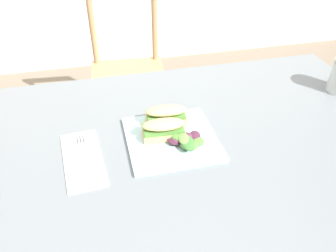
% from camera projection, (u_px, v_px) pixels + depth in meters
% --- Properties ---
extents(dining_table, '(1.42, 0.84, 0.74)m').
position_uv_depth(dining_table, '(168.00, 176.00, 0.99)').
color(dining_table, slate).
rests_on(dining_table, ground).
extents(chair_wooden_far, '(0.43, 0.43, 0.87)m').
position_uv_depth(chair_wooden_far, '(128.00, 72.00, 1.88)').
color(chair_wooden_far, tan).
rests_on(chair_wooden_far, ground).
extents(plate_lunch, '(0.24, 0.24, 0.01)m').
position_uv_depth(plate_lunch, '(171.00, 139.00, 0.93)').
color(plate_lunch, silver).
rests_on(plate_lunch, dining_table).
extents(sandwich_half_front, '(0.12, 0.07, 0.06)m').
position_uv_depth(sandwich_half_front, '(165.00, 129.00, 0.92)').
color(sandwich_half_front, '#DBB270').
rests_on(sandwich_half_front, plate_lunch).
extents(sandwich_half_back, '(0.12, 0.07, 0.06)m').
position_uv_depth(sandwich_half_back, '(166.00, 115.00, 0.97)').
color(sandwich_half_back, '#DBB270').
rests_on(sandwich_half_back, plate_lunch).
extents(salad_mixed_greens, '(0.11, 0.11, 0.03)m').
position_uv_depth(salad_mixed_greens, '(185.00, 139.00, 0.90)').
color(salad_mixed_greens, '#518438').
rests_on(salad_mixed_greens, plate_lunch).
extents(napkin_folded, '(0.11, 0.23, 0.00)m').
position_uv_depth(napkin_folded, '(83.00, 159.00, 0.87)').
color(napkin_folded, silver).
rests_on(napkin_folded, dining_table).
extents(fork_on_napkin, '(0.03, 0.19, 0.00)m').
position_uv_depth(fork_on_napkin, '(82.00, 154.00, 0.88)').
color(fork_on_napkin, silver).
rests_on(fork_on_napkin, napkin_folded).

